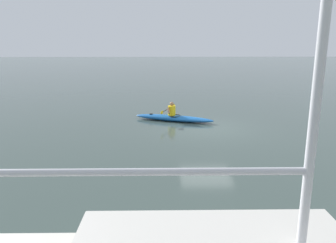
% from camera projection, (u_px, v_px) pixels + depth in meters
% --- Properties ---
extents(ground_plane, '(160.00, 160.00, 0.00)m').
position_uv_depth(ground_plane, '(207.00, 128.00, 15.94)').
color(ground_plane, '#384742').
extents(kayak, '(4.23, 2.11, 0.30)m').
position_uv_depth(kayak, '(174.00, 118.00, 17.37)').
color(kayak, '#1959A5').
rests_on(kayak, ground).
extents(kayaker, '(0.84, 2.21, 0.71)m').
position_uv_depth(kayaker, '(171.00, 110.00, 17.31)').
color(kayaker, yellow).
rests_on(kayaker, kayak).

